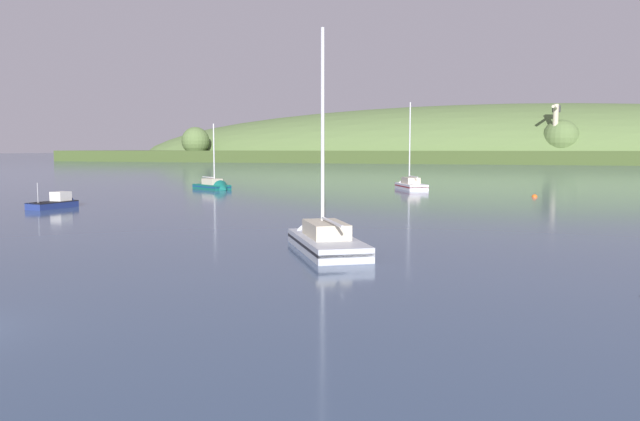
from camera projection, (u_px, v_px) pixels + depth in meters
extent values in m
cube|color=#3C4E24|center=(582.00, 157.00, 244.65)|extent=(453.12, 90.94, 4.86)
ellipsoid|color=#56703D|center=(496.00, 162.00, 277.33)|extent=(364.36, 103.89, 50.03)
sphere|color=#56703D|center=(195.00, 141.00, 286.69)|extent=(12.57, 12.57, 12.57)
sphere|color=#56703D|center=(561.00, 138.00, 236.32)|extent=(13.76, 13.76, 13.76)
cube|color=#4C4C51|center=(554.00, 161.00, 234.39)|extent=(4.57, 4.57, 2.00)
cylinder|color=#BCB293|center=(555.00, 131.00, 233.32)|extent=(2.00, 2.00, 20.03)
cylinder|color=#BCB293|center=(555.00, 108.00, 227.44)|extent=(1.61, 14.00, 1.10)
cube|color=#333338|center=(556.00, 109.00, 234.78)|extent=(2.88, 2.34, 2.40)
cube|color=#ADB2BC|center=(327.00, 252.00, 34.26)|extent=(7.09, 8.41, 1.59)
cone|color=#ADB2BC|center=(311.00, 241.00, 38.29)|extent=(3.41, 3.26, 2.71)
cube|color=black|center=(327.00, 244.00, 34.22)|extent=(7.11, 8.43, 0.15)
cube|color=#BCB299|center=(326.00, 229.00, 34.35)|extent=(3.72, 4.16, 0.81)
cylinder|color=silver|center=(323.00, 133.00, 34.64)|extent=(0.20, 0.20, 11.31)
cylinder|color=silver|center=(332.00, 222.00, 32.98)|extent=(2.64, 3.65, 0.16)
cube|color=#0F564C|center=(212.00, 188.00, 87.41)|extent=(6.75, 5.22, 1.09)
cone|color=#0F564C|center=(223.00, 189.00, 84.99)|extent=(2.54, 2.90, 2.44)
cube|color=navy|center=(212.00, 187.00, 87.39)|extent=(6.77, 5.24, 0.13)
cube|color=#BCB299|center=(212.00, 182.00, 87.20)|extent=(3.32, 2.86, 0.82)
cylinder|color=silver|center=(214.00, 154.00, 86.35)|extent=(0.18, 0.18, 8.33)
cylinder|color=silver|center=(208.00, 177.00, 87.93)|extent=(2.98, 1.69, 0.14)
cube|color=white|center=(411.00, 189.00, 86.80)|extent=(5.99, 7.57, 1.52)
cone|color=white|center=(404.00, 188.00, 90.38)|extent=(3.08, 2.85, 2.50)
cube|color=maroon|center=(411.00, 186.00, 86.76)|extent=(6.01, 7.59, 0.16)
cube|color=#BCB299|center=(411.00, 180.00, 86.87)|extent=(3.21, 3.72, 0.85)
cylinder|color=silver|center=(410.00, 143.00, 87.08)|extent=(0.18, 0.18, 11.13)
cylinder|color=silver|center=(413.00, 177.00, 85.65)|extent=(2.10, 3.34, 0.15)
cube|color=navy|center=(53.00, 206.00, 59.17)|extent=(1.93, 4.72, 0.86)
cone|color=navy|center=(71.00, 204.00, 61.32)|extent=(1.69, 0.75, 1.68)
cube|color=black|center=(52.00, 202.00, 59.13)|extent=(1.97, 4.72, 0.08)
cube|color=silver|center=(61.00, 196.00, 60.04)|extent=(1.37, 1.48, 0.86)
cube|color=#192833|center=(66.00, 194.00, 60.65)|extent=(1.20, 0.07, 0.48)
cylinder|color=#B2B2B7|center=(38.00, 193.00, 57.51)|extent=(0.06, 0.06, 1.83)
sphere|color=#EA5B19|center=(534.00, 197.00, 72.85)|extent=(0.66, 0.66, 0.66)
cylinder|color=black|center=(535.00, 194.00, 72.82)|extent=(0.04, 0.04, 0.08)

